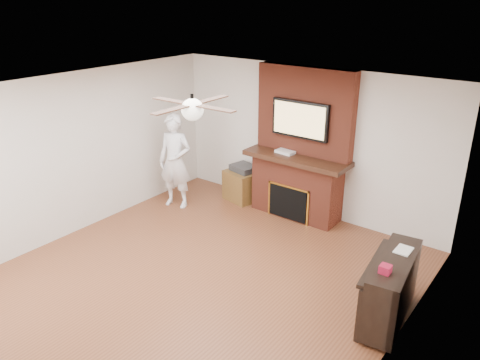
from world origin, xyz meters
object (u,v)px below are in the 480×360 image
Objects in this scene: person at (175,161)px; piano at (391,288)px; fireplace at (299,159)px; side_table at (244,183)px.

person is 4.29m from piano.
person is at bearing -151.90° from fireplace.
fireplace is 1.30m from side_table.
fireplace is 2.15m from person.
side_table is at bearing 34.50° from person.
piano is (4.19, -0.79, -0.40)m from person.
fireplace is 3.66× the size of side_table.
piano reaches higher than side_table.
piano is at bearing -26.19° from person.
side_table is 0.54× the size of piano.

